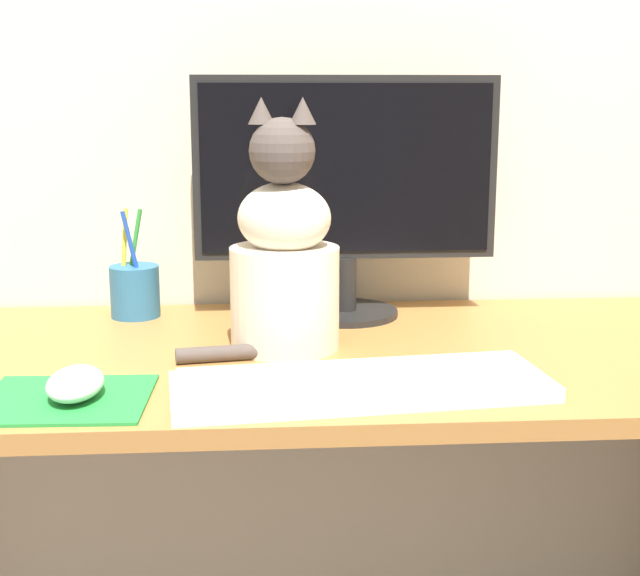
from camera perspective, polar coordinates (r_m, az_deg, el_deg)
desk at (r=1.28m, az=0.64°, el=-8.21°), size 1.44×0.58×0.70m
monitor at (r=1.40m, az=1.67°, el=6.59°), size 0.48×0.17×0.38m
keyboard at (r=1.07m, az=2.65°, el=-6.20°), size 0.46×0.20×0.02m
mousepad_left at (r=1.09m, az=-15.95°, el=-6.86°), size 0.20×0.18×0.00m
computer_mouse_left at (r=1.08m, az=-15.39°, el=-5.91°), size 0.06×0.11×0.03m
cat at (r=1.23m, az=-2.33°, el=1.94°), size 0.24×0.18×0.35m
pen_cup at (r=1.45m, az=-11.77°, el=-0.11°), size 0.08×0.08×0.17m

